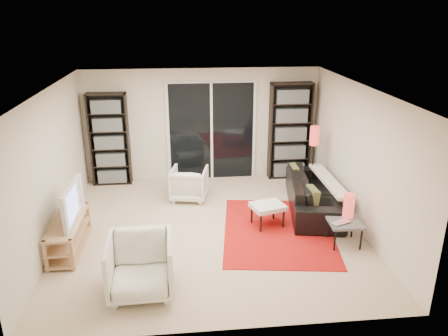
{
  "coord_description": "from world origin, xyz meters",
  "views": [
    {
      "loc": [
        -0.46,
        -6.64,
        3.56
      ],
      "look_at": [
        0.25,
        0.3,
        1.0
      ],
      "focal_mm": 35.0,
      "sensor_mm": 36.0,
      "label": 1
    }
  ],
  "objects_px": {
    "bookshelf_left": "(110,140)",
    "armchair_front": "(140,266)",
    "tv_stand": "(69,234)",
    "bookshelf_right": "(290,131)",
    "sofa": "(314,193)",
    "armchair_back": "(189,183)",
    "ottoman": "(268,207)",
    "side_table": "(345,224)",
    "floor_lamp": "(314,143)"
  },
  "relations": [
    {
      "from": "bookshelf_right",
      "to": "side_table",
      "type": "height_order",
      "value": "bookshelf_right"
    },
    {
      "from": "tv_stand",
      "to": "side_table",
      "type": "relative_size",
      "value": 2.45
    },
    {
      "from": "armchair_back",
      "to": "ottoman",
      "type": "relative_size",
      "value": 1.09
    },
    {
      "from": "bookshelf_left",
      "to": "armchair_front",
      "type": "bearing_deg",
      "value": -77.22
    },
    {
      "from": "tv_stand",
      "to": "floor_lamp",
      "type": "bearing_deg",
      "value": 22.53
    },
    {
      "from": "bookshelf_right",
      "to": "sofa",
      "type": "relative_size",
      "value": 0.95
    },
    {
      "from": "bookshelf_left",
      "to": "armchair_back",
      "type": "distance_m",
      "value": 2.01
    },
    {
      "from": "tv_stand",
      "to": "armchair_front",
      "type": "relative_size",
      "value": 1.53
    },
    {
      "from": "bookshelf_right",
      "to": "ottoman",
      "type": "bearing_deg",
      "value": -111.95
    },
    {
      "from": "side_table",
      "to": "bookshelf_right",
      "type": "bearing_deg",
      "value": 93.22
    },
    {
      "from": "bookshelf_left",
      "to": "armchair_front",
      "type": "xyz_separation_m",
      "value": [
        0.9,
        -3.97,
        -0.58
      ]
    },
    {
      "from": "armchair_front",
      "to": "side_table",
      "type": "relative_size",
      "value": 1.6
    },
    {
      "from": "bookshelf_right",
      "to": "armchair_front",
      "type": "distance_m",
      "value": 4.99
    },
    {
      "from": "ottoman",
      "to": "floor_lamp",
      "type": "relative_size",
      "value": 0.46
    },
    {
      "from": "sofa",
      "to": "side_table",
      "type": "xyz_separation_m",
      "value": [
        0.11,
        -1.32,
        0.03
      ]
    },
    {
      "from": "ottoman",
      "to": "sofa",
      "type": "bearing_deg",
      "value": 30.34
    },
    {
      "from": "bookshelf_right",
      "to": "tv_stand",
      "type": "relative_size",
      "value": 1.59
    },
    {
      "from": "sofa",
      "to": "floor_lamp",
      "type": "height_order",
      "value": "floor_lamp"
    },
    {
      "from": "bookshelf_left",
      "to": "side_table",
      "type": "height_order",
      "value": "bookshelf_left"
    },
    {
      "from": "bookshelf_right",
      "to": "tv_stand",
      "type": "xyz_separation_m",
      "value": [
        -4.15,
        -2.75,
        -0.79
      ]
    },
    {
      "from": "armchair_back",
      "to": "bookshelf_left",
      "type": "bearing_deg",
      "value": -19.75
    },
    {
      "from": "sofa",
      "to": "armchair_back",
      "type": "xyz_separation_m",
      "value": [
        -2.3,
        0.72,
        -0.01
      ]
    },
    {
      "from": "sofa",
      "to": "armchair_back",
      "type": "distance_m",
      "value": 2.4
    },
    {
      "from": "ottoman",
      "to": "floor_lamp",
      "type": "distance_m",
      "value": 1.93
    },
    {
      "from": "side_table",
      "to": "floor_lamp",
      "type": "distance_m",
      "value": 2.22
    },
    {
      "from": "tv_stand",
      "to": "armchair_front",
      "type": "xyz_separation_m",
      "value": [
        1.2,
        -1.22,
        0.13
      ]
    },
    {
      "from": "armchair_front",
      "to": "bookshelf_right",
      "type": "bearing_deg",
      "value": 51.71
    },
    {
      "from": "bookshelf_left",
      "to": "ottoman",
      "type": "height_order",
      "value": "bookshelf_left"
    },
    {
      "from": "floor_lamp",
      "to": "armchair_back",
      "type": "bearing_deg",
      "value": -178.54
    },
    {
      "from": "bookshelf_right",
      "to": "sofa",
      "type": "bearing_deg",
      "value": -87.86
    },
    {
      "from": "tv_stand",
      "to": "sofa",
      "type": "relative_size",
      "value": 0.59
    },
    {
      "from": "tv_stand",
      "to": "ottoman",
      "type": "relative_size",
      "value": 2.05
    },
    {
      "from": "tv_stand",
      "to": "bookshelf_right",
      "type": "bearing_deg",
      "value": 33.58
    },
    {
      "from": "floor_lamp",
      "to": "ottoman",
      "type": "bearing_deg",
      "value": -130.96
    },
    {
      "from": "armchair_back",
      "to": "ottoman",
      "type": "height_order",
      "value": "armchair_back"
    },
    {
      "from": "side_table",
      "to": "sofa",
      "type": "bearing_deg",
      "value": 94.6
    },
    {
      "from": "armchair_back",
      "to": "floor_lamp",
      "type": "bearing_deg",
      "value": -166.86
    },
    {
      "from": "floor_lamp",
      "to": "side_table",
      "type": "bearing_deg",
      "value": -92.37
    },
    {
      "from": "side_table",
      "to": "floor_lamp",
      "type": "bearing_deg",
      "value": 87.63
    },
    {
      "from": "armchair_front",
      "to": "armchair_back",
      "type": "bearing_deg",
      "value": 74.77
    },
    {
      "from": "bookshelf_left",
      "to": "armchair_back",
      "type": "xyz_separation_m",
      "value": [
        1.62,
        -0.99,
        -0.66
      ]
    },
    {
      "from": "bookshelf_left",
      "to": "ottoman",
      "type": "relative_size",
      "value": 3.02
    },
    {
      "from": "ottoman",
      "to": "side_table",
      "type": "height_order",
      "value": "same"
    },
    {
      "from": "bookshelf_right",
      "to": "armchair_back",
      "type": "distance_m",
      "value": 2.55
    },
    {
      "from": "bookshelf_left",
      "to": "bookshelf_right",
      "type": "xyz_separation_m",
      "value": [
        3.85,
        -0.0,
        0.07
      ]
    },
    {
      "from": "bookshelf_right",
      "to": "floor_lamp",
      "type": "relative_size",
      "value": 1.51
    },
    {
      "from": "tv_stand",
      "to": "ottoman",
      "type": "height_order",
      "value": "tv_stand"
    },
    {
      "from": "tv_stand",
      "to": "sofa",
      "type": "bearing_deg",
      "value": 13.97
    },
    {
      "from": "ottoman",
      "to": "side_table",
      "type": "bearing_deg",
      "value": -34.46
    },
    {
      "from": "bookshelf_left",
      "to": "tv_stand",
      "type": "xyz_separation_m",
      "value": [
        -0.3,
        -2.75,
        -0.71
      ]
    }
  ]
}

